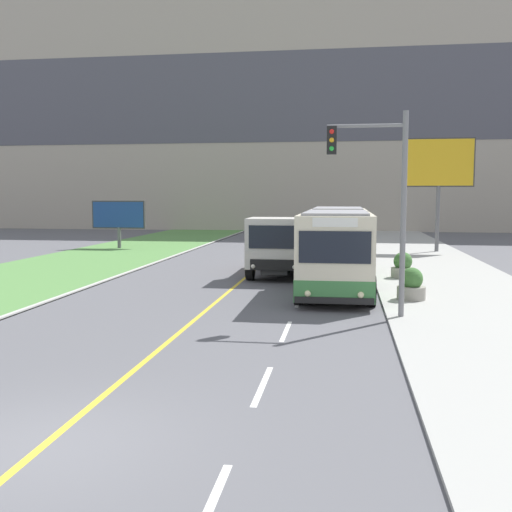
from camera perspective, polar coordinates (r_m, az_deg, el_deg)
ground_plane at (r=9.50m, az=-19.66°, el=-16.71°), size 300.00×300.00×0.00m
lane_marking_centre at (r=10.27m, az=-15.31°, el=-14.83°), size 2.88×140.00×0.01m
apartment_block_background at (r=64.69m, az=4.70°, el=13.83°), size 80.00×8.04×25.24m
city_bus at (r=24.26m, az=7.72°, el=0.92°), size 2.63×12.07×3.03m
dump_truck at (r=26.13m, az=2.21°, el=0.83°), size 2.52×6.23×2.63m
traffic_light_mast at (r=17.58m, az=11.82°, el=6.34°), size 2.28×0.32×5.95m
billboard_large at (r=39.04m, az=17.04°, el=8.10°), size 4.23×0.24×7.10m
billboard_small at (r=41.28m, az=-12.95°, el=3.75°), size 3.67×0.24×3.21m
planter_round_near at (r=20.84m, az=14.58°, el=-2.74°), size 0.95×0.95×1.09m
planter_round_second at (r=26.28m, az=13.80°, el=-0.97°), size 0.98×0.98×1.09m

